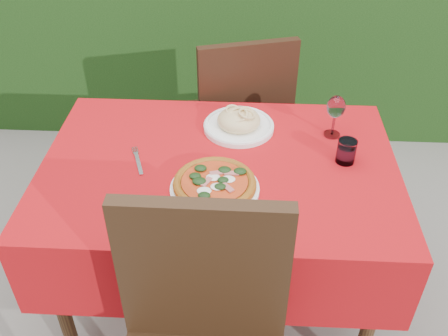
{
  "coord_description": "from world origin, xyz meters",
  "views": [
    {
      "loc": [
        0.09,
        -1.4,
        1.81
      ],
      "look_at": [
        0.02,
        -0.05,
        0.77
      ],
      "focal_mm": 40.0,
      "sensor_mm": 36.0,
      "label": 1
    }
  ],
  "objects_px": {
    "chair_far": "(241,115)",
    "fork": "(139,163)",
    "pizza_plate": "(215,185)",
    "wine_glass": "(336,108)",
    "water_glass": "(346,152)",
    "pasta_plate": "(239,123)"
  },
  "relations": [
    {
      "from": "water_glass",
      "to": "wine_glass",
      "type": "height_order",
      "value": "wine_glass"
    },
    {
      "from": "pizza_plate",
      "to": "fork",
      "type": "distance_m",
      "value": 0.31
    },
    {
      "from": "pizza_plate",
      "to": "pasta_plate",
      "type": "relative_size",
      "value": 1.12
    },
    {
      "from": "chair_far",
      "to": "water_glass",
      "type": "relative_size",
      "value": 11.07
    },
    {
      "from": "fork",
      "to": "pizza_plate",
      "type": "bearing_deg",
      "value": -44.72
    },
    {
      "from": "chair_far",
      "to": "fork",
      "type": "distance_m",
      "value": 0.77
    },
    {
      "from": "water_glass",
      "to": "fork",
      "type": "height_order",
      "value": "water_glass"
    },
    {
      "from": "pasta_plate",
      "to": "water_glass",
      "type": "relative_size",
      "value": 3.12
    },
    {
      "from": "pasta_plate",
      "to": "wine_glass",
      "type": "xyz_separation_m",
      "value": [
        0.36,
        -0.03,
        0.09
      ]
    },
    {
      "from": "chair_far",
      "to": "fork",
      "type": "xyz_separation_m",
      "value": [
        -0.35,
        -0.66,
        0.2
      ]
    },
    {
      "from": "water_glass",
      "to": "fork",
      "type": "bearing_deg",
      "value": -175.65
    },
    {
      "from": "pizza_plate",
      "to": "wine_glass",
      "type": "bearing_deg",
      "value": 39.76
    },
    {
      "from": "wine_glass",
      "to": "fork",
      "type": "distance_m",
      "value": 0.75
    },
    {
      "from": "pizza_plate",
      "to": "pasta_plate",
      "type": "xyz_separation_m",
      "value": [
        0.07,
        0.38,
        0.0
      ]
    },
    {
      "from": "chair_far",
      "to": "water_glass",
      "type": "xyz_separation_m",
      "value": [
        0.38,
        -0.6,
        0.23
      ]
    },
    {
      "from": "pizza_plate",
      "to": "fork",
      "type": "xyz_separation_m",
      "value": [
        -0.28,
        0.13,
        -0.02
      ]
    },
    {
      "from": "chair_far",
      "to": "wine_glass",
      "type": "distance_m",
      "value": 0.64
    },
    {
      "from": "chair_far",
      "to": "pizza_plate",
      "type": "height_order",
      "value": "chair_far"
    },
    {
      "from": "pasta_plate",
      "to": "water_glass",
      "type": "bearing_deg",
      "value": -26.49
    },
    {
      "from": "chair_far",
      "to": "fork",
      "type": "height_order",
      "value": "chair_far"
    },
    {
      "from": "pasta_plate",
      "to": "chair_far",
      "type": "bearing_deg",
      "value": 90.03
    },
    {
      "from": "pizza_plate",
      "to": "fork",
      "type": "height_order",
      "value": "pizza_plate"
    }
  ]
}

